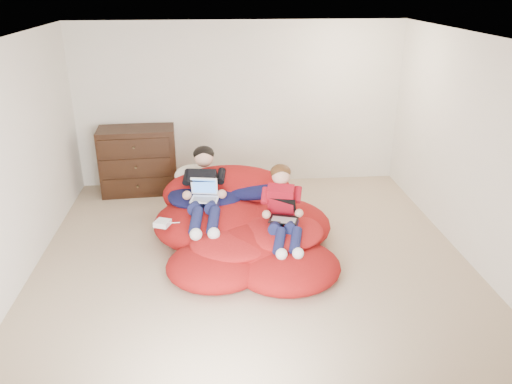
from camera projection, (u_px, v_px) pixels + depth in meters
name	position (u px, v px, depth m)	size (l,w,h in m)	color
room_shell	(253.00, 243.00, 5.77)	(5.10, 5.10, 2.77)	tan
dresser	(138.00, 160.00, 7.56)	(1.15, 0.66, 1.01)	black
beanbag_pile	(242.00, 225.00, 6.11)	(2.21, 2.38, 0.85)	#AB1313
cream_pillow	(193.00, 176.00, 6.64)	(0.48, 0.30, 0.30)	beige
older_boy	(204.00, 186.00, 6.15)	(0.41, 1.32, 0.74)	black
younger_boy	(283.00, 205.00, 5.70)	(0.40, 1.01, 0.77)	#AD0F1F
laptop_white	(204.00, 193.00, 6.04)	(0.36, 0.32, 0.24)	white
laptop_black	(283.00, 213.00, 5.71)	(0.37, 0.42, 0.22)	black
power_adapter	(162.00, 223.00, 5.80)	(0.16, 0.16, 0.06)	white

